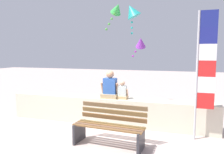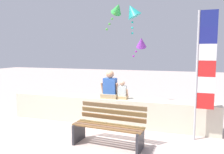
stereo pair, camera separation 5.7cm
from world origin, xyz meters
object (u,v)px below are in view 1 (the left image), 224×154
person_adult (110,87)px  kite_green (117,9)px  person_child (122,92)px  flag_banner (203,66)px  kite_purple (141,43)px  kite_teal (132,11)px  park_bench (110,127)px

person_adult → kite_green: size_ratio=0.78×
person_child → flag_banner: (2.04, -0.48, 0.78)m
person_adult → kite_purple: size_ratio=0.93×
flag_banner → kite_teal: size_ratio=2.83×
park_bench → person_adult: (-0.44, 1.38, 0.66)m
park_bench → kite_purple: (-0.11, 4.24, 2.02)m
kite_teal → kite_purple: kite_teal is taller
person_adult → kite_green: 2.99m
flag_banner → person_adult: bearing=168.6°
park_bench → kite_green: 4.43m
kite_green → kite_purple: (0.63, 1.20, -1.11)m
park_bench → person_child: size_ratio=3.14×
flag_banner → kite_teal: kite_teal is taller
flag_banner → person_child: bearing=166.6°
park_bench → flag_banner: flag_banner is taller
park_bench → kite_green: kite_green is taller
kite_teal → park_bench: bearing=-85.9°
kite_green → kite_teal: size_ratio=0.96×
flag_banner → kite_purple: 3.99m
flag_banner → kite_green: kite_green is taller
kite_green → kite_purple: size_ratio=1.20×
park_bench → kite_purple: bearing=91.5°
person_adult → kite_purple: kite_purple is taller
person_child → kite_teal: size_ratio=0.49×
park_bench → kite_teal: (-0.22, 3.12, 3.04)m
person_adult → kite_green: (-0.30, 1.66, 2.47)m
park_bench → flag_banner: size_ratio=0.54×
park_bench → kite_teal: size_ratio=1.53×
kite_green → kite_teal: (0.52, 0.08, -0.09)m
kite_green → kite_teal: 0.53m
park_bench → flag_banner: bearing=24.8°
park_bench → kite_purple: kite_purple is taller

